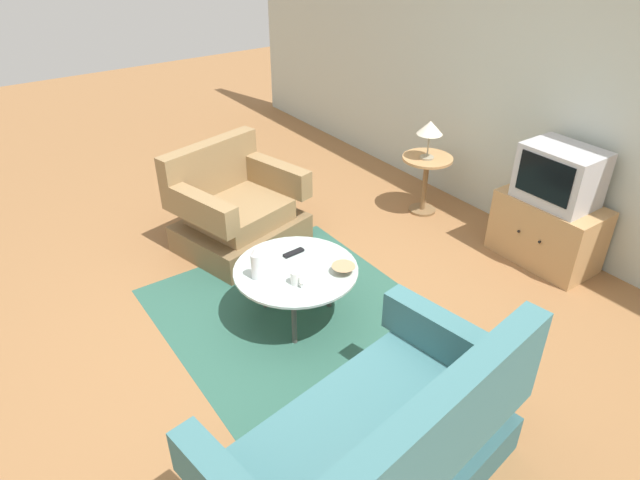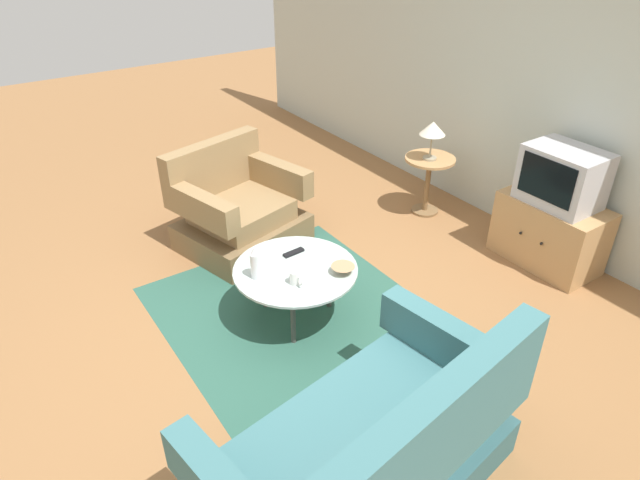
{
  "view_description": "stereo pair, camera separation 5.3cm",
  "coord_description": "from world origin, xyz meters",
  "px_view_note": "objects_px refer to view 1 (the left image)",
  "views": [
    {
      "loc": [
        2.57,
        -1.76,
        2.62
      ],
      "look_at": [
        -0.2,
        0.2,
        0.55
      ],
      "focal_mm": 31.13,
      "sensor_mm": 36.0,
      "label": 1
    },
    {
      "loc": [
        2.6,
        -1.72,
        2.62
      ],
      "look_at": [
        -0.2,
        0.2,
        0.55
      ],
      "focal_mm": 31.13,
      "sensor_mm": 36.0,
      "label": 2
    }
  ],
  "objects_px": {
    "television": "(560,175)",
    "vase": "(257,263)",
    "coffee_table": "(296,272)",
    "tv_remote_dark": "(294,253)",
    "table_lamp": "(430,129)",
    "tv_stand": "(547,231)",
    "couch": "(374,453)",
    "bowl": "(343,269)",
    "mug": "(296,278)",
    "armchair": "(236,212)",
    "side_table": "(426,173)"
  },
  "relations": [
    {
      "from": "couch",
      "to": "table_lamp",
      "type": "xyz_separation_m",
      "value": [
        -2.06,
        2.36,
        0.55
      ]
    },
    {
      "from": "coffee_table",
      "to": "tv_stand",
      "type": "relative_size",
      "value": 1.05
    },
    {
      "from": "couch",
      "to": "vase",
      "type": "bearing_deg",
      "value": 73.7
    },
    {
      "from": "vase",
      "to": "tv_remote_dark",
      "type": "height_order",
      "value": "vase"
    },
    {
      "from": "tv_stand",
      "to": "armchair",
      "type": "bearing_deg",
      "value": -131.2
    },
    {
      "from": "couch",
      "to": "table_lamp",
      "type": "height_order",
      "value": "couch"
    },
    {
      "from": "armchair",
      "to": "table_lamp",
      "type": "distance_m",
      "value": 1.91
    },
    {
      "from": "mug",
      "to": "tv_stand",
      "type": "bearing_deg",
      "value": 79.9
    },
    {
      "from": "television",
      "to": "tv_remote_dark",
      "type": "bearing_deg",
      "value": -109.4
    },
    {
      "from": "side_table",
      "to": "television",
      "type": "relative_size",
      "value": 0.99
    },
    {
      "from": "armchair",
      "to": "coffee_table",
      "type": "relative_size",
      "value": 1.32
    },
    {
      "from": "couch",
      "to": "tv_remote_dark",
      "type": "relative_size",
      "value": 10.18
    },
    {
      "from": "couch",
      "to": "side_table",
      "type": "xyz_separation_m",
      "value": [
        -2.08,
        2.39,
        0.1
      ]
    },
    {
      "from": "armchair",
      "to": "vase",
      "type": "height_order",
      "value": "armchair"
    },
    {
      "from": "coffee_table",
      "to": "tv_stand",
      "type": "bearing_deg",
      "value": 75.56
    },
    {
      "from": "table_lamp",
      "to": "bowl",
      "type": "xyz_separation_m",
      "value": [
        0.88,
        -1.65,
        -0.4
      ]
    },
    {
      "from": "couch",
      "to": "tv_stand",
      "type": "height_order",
      "value": "couch"
    },
    {
      "from": "side_table",
      "to": "table_lamp",
      "type": "xyz_separation_m",
      "value": [
        0.02,
        -0.03,
        0.45
      ]
    },
    {
      "from": "armchair",
      "to": "coffee_table",
      "type": "height_order",
      "value": "armchair"
    },
    {
      "from": "bowl",
      "to": "tv_remote_dark",
      "type": "distance_m",
      "value": 0.43
    },
    {
      "from": "tv_stand",
      "to": "television",
      "type": "bearing_deg",
      "value": -90.0
    },
    {
      "from": "tv_stand",
      "to": "table_lamp",
      "type": "relative_size",
      "value": 2.3
    },
    {
      "from": "coffee_table",
      "to": "vase",
      "type": "bearing_deg",
      "value": -102.65
    },
    {
      "from": "table_lamp",
      "to": "couch",
      "type": "bearing_deg",
      "value": -48.84
    },
    {
      "from": "mug",
      "to": "tv_remote_dark",
      "type": "height_order",
      "value": "mug"
    },
    {
      "from": "vase",
      "to": "tv_remote_dark",
      "type": "distance_m",
      "value": 0.39
    },
    {
      "from": "television",
      "to": "couch",
      "type": "bearing_deg",
      "value": -71.65
    },
    {
      "from": "coffee_table",
      "to": "side_table",
      "type": "xyz_separation_m",
      "value": [
        -0.67,
        1.92,
        0.01
      ]
    },
    {
      "from": "television",
      "to": "vase",
      "type": "distance_m",
      "value": 2.49
    },
    {
      "from": "table_lamp",
      "to": "mug",
      "type": "relative_size",
      "value": 2.89
    },
    {
      "from": "side_table",
      "to": "tv_remote_dark",
      "type": "bearing_deg",
      "value": -74.72
    },
    {
      "from": "couch",
      "to": "bowl",
      "type": "distance_m",
      "value": 1.39
    },
    {
      "from": "television",
      "to": "vase",
      "type": "bearing_deg",
      "value": -104.27
    },
    {
      "from": "table_lamp",
      "to": "tv_remote_dark",
      "type": "xyz_separation_m",
      "value": [
        0.48,
        -1.8,
        -0.42
      ]
    },
    {
      "from": "side_table",
      "to": "table_lamp",
      "type": "bearing_deg",
      "value": -58.27
    },
    {
      "from": "bowl",
      "to": "vase",
      "type": "bearing_deg",
      "value": -119.35
    },
    {
      "from": "couch",
      "to": "vase",
      "type": "relative_size",
      "value": 6.86
    },
    {
      "from": "coffee_table",
      "to": "tv_remote_dark",
      "type": "height_order",
      "value": "tv_remote_dark"
    },
    {
      "from": "table_lamp",
      "to": "tv_remote_dark",
      "type": "distance_m",
      "value": 1.91
    },
    {
      "from": "tv_stand",
      "to": "television",
      "type": "height_order",
      "value": "television"
    },
    {
      "from": "table_lamp",
      "to": "mug",
      "type": "xyz_separation_m",
      "value": [
        0.8,
        -1.99,
        -0.38
      ]
    },
    {
      "from": "coffee_table",
      "to": "mug",
      "type": "relative_size",
      "value": 6.98
    },
    {
      "from": "couch",
      "to": "coffee_table",
      "type": "bearing_deg",
      "value": 63.02
    },
    {
      "from": "side_table",
      "to": "television",
      "type": "xyz_separation_m",
      "value": [
        1.22,
        0.21,
        0.38
      ]
    },
    {
      "from": "coffee_table",
      "to": "tv_stand",
      "type": "height_order",
      "value": "tv_stand"
    },
    {
      "from": "television",
      "to": "table_lamp",
      "type": "relative_size",
      "value": 1.6
    },
    {
      "from": "table_lamp",
      "to": "bowl",
      "type": "height_order",
      "value": "table_lamp"
    },
    {
      "from": "vase",
      "to": "coffee_table",
      "type": "bearing_deg",
      "value": 77.35
    },
    {
      "from": "mug",
      "to": "television",
      "type": "bearing_deg",
      "value": 79.87
    },
    {
      "from": "armchair",
      "to": "couch",
      "type": "bearing_deg",
      "value": 62.38
    }
  ]
}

